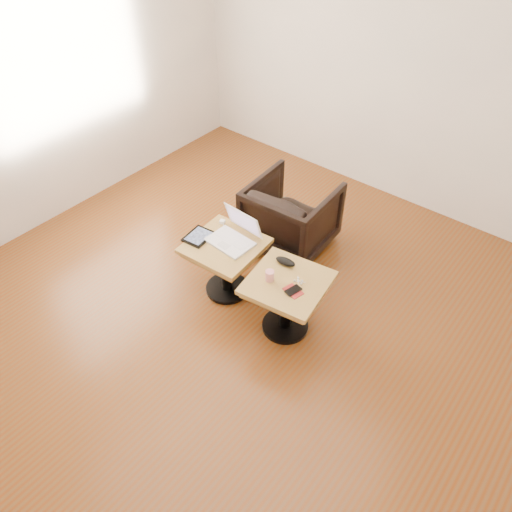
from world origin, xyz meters
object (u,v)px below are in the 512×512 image
Objects in this scene: side_table_right at (287,293)px; laptop at (234,235)px; armchair at (291,216)px; side_table_left at (226,256)px; striped_cup at (270,276)px.

laptop is at bearing 161.27° from side_table_right.
laptop is 0.76m from armchair.
laptop is (-0.59, 0.11, 0.17)m from side_table_right.
armchair is at bearing 81.96° from side_table_left.
striped_cup is at bearing -16.91° from laptop.
armchair reaches higher than side_table_right.
side_table_left and side_table_right have the same top height.
laptop is (0.02, 0.09, 0.17)m from side_table_left.
side_table_right is at bearing 32.80° from striped_cup.
side_table_right is at bearing -6.14° from side_table_left.
striped_cup reaches higher than side_table_left.
striped_cup is (0.51, -0.09, 0.17)m from side_table_left.
side_table_right is at bearing 120.42° from armchair.
side_table_left is at bearing 169.44° from side_table_right.
striped_cup is at bearing 113.03° from armchair.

